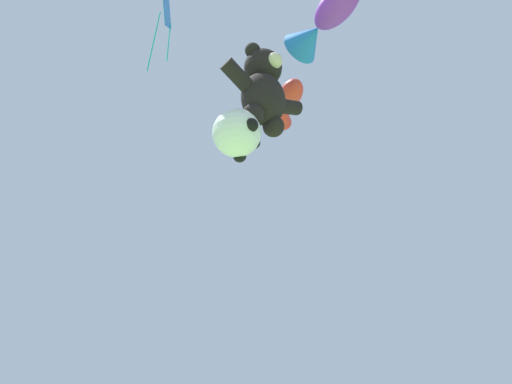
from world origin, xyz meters
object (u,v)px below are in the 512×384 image
(teddy_bear_kite, at_px, (263,89))
(diamond_kite, at_px, (166,10))
(soccer_ball_kite, at_px, (237,134))
(fish_kite_crimson, at_px, (286,104))
(fish_kite_violet, at_px, (322,23))

(teddy_bear_kite, distance_m, diamond_kite, 3.83)
(soccer_ball_kite, distance_m, fish_kite_crimson, 3.50)
(fish_kite_violet, bearing_deg, soccer_ball_kite, 128.51)
(soccer_ball_kite, xyz_separation_m, diamond_kite, (-1.29, 1.51, 4.36))
(fish_kite_violet, relative_size, diamond_kite, 0.72)
(fish_kite_crimson, xyz_separation_m, diamond_kite, (-3.52, 0.84, 1.75))
(diamond_kite, bearing_deg, teddy_bear_kite, -42.79)
(fish_kite_crimson, bearing_deg, soccer_ball_kite, -163.27)
(fish_kite_crimson, relative_size, diamond_kite, 0.55)
(soccer_ball_kite, xyz_separation_m, fish_kite_crimson, (2.23, 0.67, 2.61))
(soccer_ball_kite, bearing_deg, teddy_bear_kite, -20.61)
(teddy_bear_kite, bearing_deg, fish_kite_violet, -63.41)
(soccer_ball_kite, bearing_deg, fish_kite_violet, -51.49)
(soccer_ball_kite, bearing_deg, diamond_kite, 130.54)
(teddy_bear_kite, distance_m, soccer_ball_kite, 1.61)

